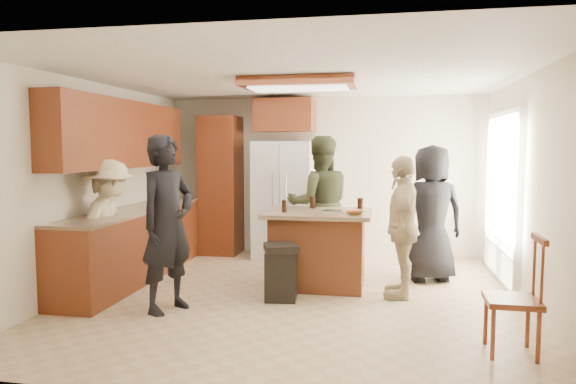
% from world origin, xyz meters
% --- Properties ---
extents(person_front_left, '(0.72, 0.81, 1.84)m').
position_xyz_m(person_front_left, '(-1.23, -0.72, 0.92)').
color(person_front_left, black).
rests_on(person_front_left, ground).
extents(person_behind_left, '(1.03, 0.79, 1.87)m').
position_xyz_m(person_behind_left, '(0.11, 1.26, 0.93)').
color(person_behind_left, '#31361F').
rests_on(person_behind_left, ground).
extents(person_behind_right, '(0.96, 0.75, 1.74)m').
position_xyz_m(person_behind_right, '(1.57, 1.03, 0.87)').
color(person_behind_right, black).
rests_on(person_behind_right, ground).
extents(person_side_right, '(0.54, 0.98, 1.62)m').
position_xyz_m(person_side_right, '(1.19, 0.23, 0.81)').
color(person_side_right, tan).
rests_on(person_side_right, ground).
extents(person_counter, '(0.51, 1.03, 1.57)m').
position_xyz_m(person_counter, '(-2.16, -0.24, 0.79)').
color(person_counter, '#C5B387').
rests_on(person_counter, ground).
extents(left_cabinetry, '(0.64, 3.00, 2.30)m').
position_xyz_m(left_cabinetry, '(-2.24, 0.40, 0.96)').
color(left_cabinetry, maroon).
rests_on(left_cabinetry, ground).
extents(back_wall_units, '(1.80, 0.60, 2.45)m').
position_xyz_m(back_wall_units, '(-1.33, 2.20, 1.38)').
color(back_wall_units, maroon).
rests_on(back_wall_units, ground).
extents(refrigerator, '(0.90, 0.76, 1.80)m').
position_xyz_m(refrigerator, '(-0.55, 2.12, 0.90)').
color(refrigerator, white).
rests_on(refrigerator, ground).
extents(kitchen_island, '(1.28, 1.03, 0.93)m').
position_xyz_m(kitchen_island, '(0.19, 0.53, 0.47)').
color(kitchen_island, '#A04E29').
rests_on(kitchen_island, ground).
extents(island_items, '(1.00, 0.70, 0.15)m').
position_xyz_m(island_items, '(0.43, 0.46, 0.97)').
color(island_items, silver).
rests_on(island_items, kitchen_island).
extents(trash_bin, '(0.46, 0.46, 0.63)m').
position_xyz_m(trash_bin, '(-0.15, -0.13, 0.32)').
color(trash_bin, black).
rests_on(trash_bin, ground).
extents(spindle_chair, '(0.43, 0.43, 0.99)m').
position_xyz_m(spindle_chair, '(2.05, -1.27, 0.45)').
color(spindle_chair, maroon).
rests_on(spindle_chair, ground).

